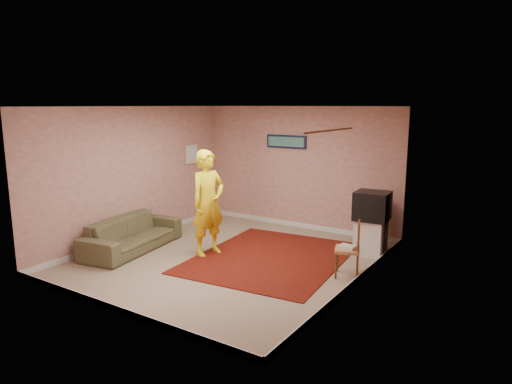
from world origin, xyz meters
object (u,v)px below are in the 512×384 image
Objects in this scene: chair_b at (348,243)px; sofa at (132,234)px; tv_cabinet at (371,237)px; person at (208,203)px; chair_a at (370,214)px; crt_tv at (372,206)px.

chair_b is 0.24× the size of sofa.
person reaches higher than tv_cabinet.
chair_a is at bearing -32.08° from person.
crt_tv reaches higher than tv_cabinet.
person is at bearing -147.38° from tv_cabinet.
chair_b is (0.05, -1.22, -0.35)m from crt_tv.
crt_tv reaches higher than chair_b.
chair_a is 3.10m from person.
person is (-2.42, -1.55, 0.05)m from crt_tv.
chair_b is at bearing -68.93° from person.
crt_tv reaches higher than chair_a.
tv_cabinet reaches higher than sofa.
chair_b is (0.05, -1.22, 0.22)m from tv_cabinet.
person reaches higher than crt_tv.
chair_a is at bearing 168.87° from chair_b.
chair_a is 0.28× the size of person.
tv_cabinet is at bearing -0.00° from crt_tv.
chair_a is 0.25× the size of sofa.
person is (-2.19, -2.16, 0.36)m from chair_a.
tv_cabinet is 1.21× the size of chair_a.
chair_a reaches higher than tv_cabinet.
crt_tv reaches higher than sofa.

